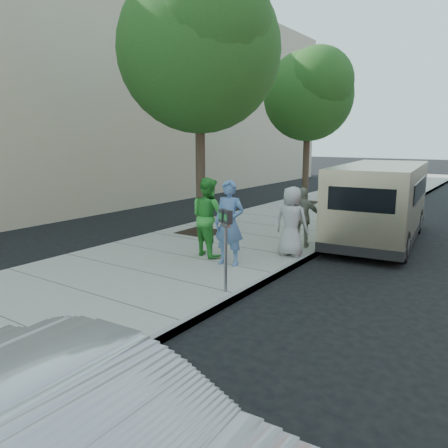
{
  "coord_description": "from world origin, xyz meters",
  "views": [
    {
      "loc": [
        5.57,
        -7.91,
        2.95
      ],
      "look_at": [
        0.28,
        -0.15,
        1.1
      ],
      "focal_mm": 35.0,
      "sensor_mm": 36.0,
      "label": 1
    }
  ],
  "objects_px": {
    "person_green_shirt": "(208,217)",
    "person_striped_polo": "(303,218)",
    "van": "(380,201)",
    "tree_far": "(309,92)",
    "person_officer": "(229,223)",
    "person_gray_shirt": "(292,221)",
    "tree_near": "(201,44)",
    "parking_meter": "(225,233)"
  },
  "relations": [
    {
      "from": "tree_far",
      "to": "parking_meter",
      "type": "xyz_separation_m",
      "value": [
        3.5,
        -11.52,
        -3.62
      ]
    },
    {
      "from": "tree_near",
      "to": "person_green_shirt",
      "type": "bearing_deg",
      "value": -49.65
    },
    {
      "from": "person_gray_shirt",
      "to": "person_officer",
      "type": "bearing_deg",
      "value": 58.06
    },
    {
      "from": "tree_near",
      "to": "parking_meter",
      "type": "height_order",
      "value": "tree_near"
    },
    {
      "from": "person_green_shirt",
      "to": "person_gray_shirt",
      "type": "bearing_deg",
      "value": -128.08
    },
    {
      "from": "van",
      "to": "person_green_shirt",
      "type": "distance_m",
      "value": 5.31
    },
    {
      "from": "parking_meter",
      "to": "person_green_shirt",
      "type": "bearing_deg",
      "value": 158.18
    },
    {
      "from": "tree_near",
      "to": "person_green_shirt",
      "type": "height_order",
      "value": "tree_near"
    },
    {
      "from": "tree_near",
      "to": "van",
      "type": "xyz_separation_m",
      "value": [
        4.54,
        2.47,
        -4.37
      ]
    },
    {
      "from": "van",
      "to": "person_striped_polo",
      "type": "relative_size",
      "value": 3.93
    },
    {
      "from": "tree_far",
      "to": "person_officer",
      "type": "xyz_separation_m",
      "value": [
        2.56,
        -9.99,
        -3.78
      ]
    },
    {
      "from": "van",
      "to": "person_officer",
      "type": "distance_m",
      "value": 5.25
    },
    {
      "from": "tree_near",
      "to": "person_gray_shirt",
      "type": "height_order",
      "value": "tree_near"
    },
    {
      "from": "person_officer",
      "to": "person_striped_polo",
      "type": "height_order",
      "value": "person_officer"
    },
    {
      "from": "tree_near",
      "to": "person_officer",
      "type": "distance_m",
      "value": 5.66
    },
    {
      "from": "tree_far",
      "to": "person_gray_shirt",
      "type": "height_order",
      "value": "tree_far"
    },
    {
      "from": "person_officer",
      "to": "person_green_shirt",
      "type": "relative_size",
      "value": 1.0
    },
    {
      "from": "van",
      "to": "tree_near",
      "type": "bearing_deg",
      "value": -157.38
    },
    {
      "from": "person_officer",
      "to": "tree_near",
      "type": "bearing_deg",
      "value": 127.35
    },
    {
      "from": "person_green_shirt",
      "to": "person_officer",
      "type": "bearing_deg",
      "value": 174.68
    },
    {
      "from": "tree_far",
      "to": "person_striped_polo",
      "type": "xyz_separation_m",
      "value": [
        3.27,
        -7.6,
        -3.95
      ]
    },
    {
      "from": "person_gray_shirt",
      "to": "person_green_shirt",
      "type": "bearing_deg",
      "value": 30.78
    },
    {
      "from": "van",
      "to": "person_striped_polo",
      "type": "bearing_deg",
      "value": -123.28
    },
    {
      "from": "parking_meter",
      "to": "person_gray_shirt",
      "type": "height_order",
      "value": "person_gray_shirt"
    },
    {
      "from": "tree_far",
      "to": "van",
      "type": "bearing_deg",
      "value": -48.47
    },
    {
      "from": "tree_far",
      "to": "person_striped_polo",
      "type": "relative_size",
      "value": 4.15
    },
    {
      "from": "person_officer",
      "to": "person_green_shirt",
      "type": "height_order",
      "value": "person_officer"
    },
    {
      "from": "van",
      "to": "tree_far",
      "type": "bearing_deg",
      "value": 125.61
    },
    {
      "from": "van",
      "to": "person_officer",
      "type": "relative_size",
      "value": 3.23
    },
    {
      "from": "tree_far",
      "to": "person_green_shirt",
      "type": "bearing_deg",
      "value": -79.87
    },
    {
      "from": "van",
      "to": "person_green_shirt",
      "type": "bearing_deg",
      "value": -128.05
    },
    {
      "from": "parking_meter",
      "to": "person_striped_polo",
      "type": "bearing_deg",
      "value": 118.43
    },
    {
      "from": "person_officer",
      "to": "person_gray_shirt",
      "type": "bearing_deg",
      "value": 51.5
    },
    {
      "from": "van",
      "to": "person_striped_polo",
      "type": "xyz_separation_m",
      "value": [
        -1.28,
        -2.47,
        -0.24
      ]
    },
    {
      "from": "tree_near",
      "to": "person_gray_shirt",
      "type": "relative_size",
      "value": 4.47
    },
    {
      "from": "tree_near",
      "to": "person_green_shirt",
      "type": "xyz_separation_m",
      "value": [
        1.72,
        -2.02,
        -4.45
      ]
    },
    {
      "from": "person_green_shirt",
      "to": "person_striped_polo",
      "type": "xyz_separation_m",
      "value": [
        1.55,
        2.03,
        -0.17
      ]
    },
    {
      "from": "tree_far",
      "to": "person_gray_shirt",
      "type": "relative_size",
      "value": 3.86
    },
    {
      "from": "parking_meter",
      "to": "person_striped_polo",
      "type": "relative_size",
      "value": 0.98
    },
    {
      "from": "tree_near",
      "to": "person_striped_polo",
      "type": "relative_size",
      "value": 4.81
    },
    {
      "from": "tree_far",
      "to": "person_green_shirt",
      "type": "distance_m",
      "value": 10.48
    },
    {
      "from": "parking_meter",
      "to": "person_striped_polo",
      "type": "distance_m",
      "value": 3.95
    }
  ]
}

